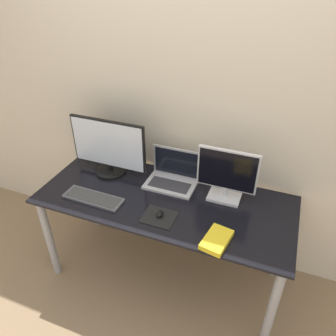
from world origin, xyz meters
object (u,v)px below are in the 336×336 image
laptop (173,175)px  book (217,240)px  mouse (160,214)px  monitor_left (109,148)px  monitor_right (227,175)px  keyboard (93,198)px

laptop → book: laptop is taller
laptop → mouse: 0.40m
monitor_left → monitor_right: bearing=0.0°
monitor_left → laptop: 0.52m
book → monitor_right: bearing=97.2°
book → mouse: bearing=168.1°
monitor_left → keyboard: bearing=-81.1°
mouse → book: size_ratio=0.28×
monitor_left → laptop: bearing=5.4°
laptop → mouse: (0.06, -0.39, -0.04)m
laptop → book: (0.45, -0.47, -0.04)m
mouse → book: bearing=-11.9°
monitor_right → mouse: 0.52m
book → laptop: bearing=133.8°
monitor_left → monitor_right: monitor_left is taller
laptop → book: size_ratio=1.53×
book → keyboard: bearing=174.7°
monitor_right → keyboard: bearing=-157.8°
laptop → book: 0.66m
monitor_left → book: (0.95, -0.43, -0.20)m
monitor_left → monitor_right: size_ratio=1.47×
laptop → keyboard: size_ratio=0.84×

